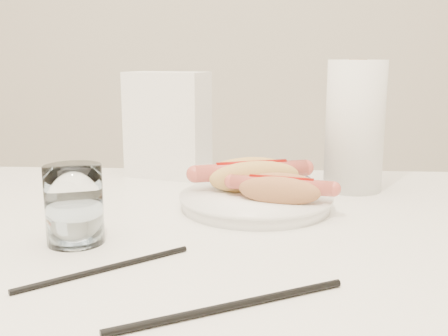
# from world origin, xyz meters

# --- Properties ---
(table) EXTENTS (1.20, 0.80, 0.75)m
(table) POSITION_xyz_m (0.00, 0.00, 0.69)
(table) COLOR white
(table) RESTS_ON ground
(plate) EXTENTS (0.26, 0.26, 0.02)m
(plate) POSITION_xyz_m (0.13, 0.10, 0.76)
(plate) COLOR white
(plate) RESTS_ON table
(hotdog_left) EXTENTS (0.19, 0.12, 0.05)m
(hotdog_left) POSITION_xyz_m (0.13, 0.14, 0.79)
(hotdog_left) COLOR #DEAA58
(hotdog_left) RESTS_ON plate
(hotdog_right) EXTENTS (0.16, 0.09, 0.04)m
(hotdog_right) POSITION_xyz_m (0.17, 0.07, 0.79)
(hotdog_right) COLOR #BC7849
(hotdog_right) RESTS_ON plate
(water_glass) EXTENTS (0.07, 0.07, 0.10)m
(water_glass) POSITION_xyz_m (-0.10, -0.08, 0.80)
(water_glass) COLOR white
(water_glass) RESTS_ON table
(chopstick_near) EXTENTS (0.17, 0.14, 0.01)m
(chopstick_near) POSITION_xyz_m (-0.04, -0.17, 0.75)
(chopstick_near) COLOR black
(chopstick_near) RESTS_ON table
(chopstick_far) EXTENTS (0.23, 0.13, 0.01)m
(chopstick_far) POSITION_xyz_m (0.11, -0.25, 0.75)
(chopstick_far) COLOR black
(chopstick_far) RESTS_ON table
(napkin_box) EXTENTS (0.18, 0.13, 0.21)m
(napkin_box) POSITION_xyz_m (-0.04, 0.33, 0.86)
(napkin_box) COLOR white
(napkin_box) RESTS_ON table
(navy_napkin) EXTENTS (0.16, 0.16, 0.01)m
(navy_napkin) POSITION_xyz_m (0.17, 0.30, 0.75)
(navy_napkin) COLOR #131A3D
(navy_napkin) RESTS_ON table
(paper_towel_roll) EXTENTS (0.14, 0.14, 0.23)m
(paper_towel_roll) POSITION_xyz_m (0.31, 0.23, 0.87)
(paper_towel_roll) COLOR white
(paper_towel_roll) RESTS_ON table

